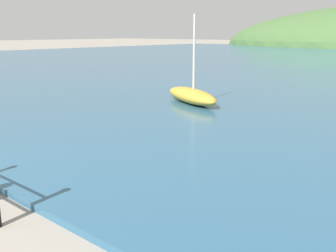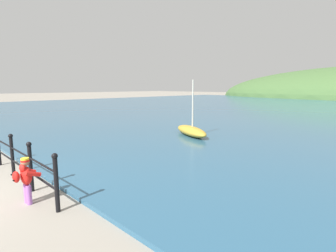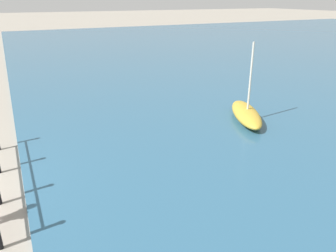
{
  "view_description": "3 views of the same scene",
  "coord_description": "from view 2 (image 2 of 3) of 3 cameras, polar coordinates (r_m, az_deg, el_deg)",
  "views": [
    {
      "loc": [
        6.45,
        -0.42,
        2.28
      ],
      "look_at": [
        2.47,
        4.18,
        0.83
      ],
      "focal_mm": 42.0,
      "sensor_mm": 36.0,
      "label": 1
    },
    {
      "loc": [
        7.12,
        -0.44,
        2.48
      ],
      "look_at": [
        1.11,
        5.59,
        1.2
      ],
      "focal_mm": 28.0,
      "sensor_mm": 36.0,
      "label": 2
    },
    {
      "loc": [
        7.48,
        2.14,
        4.13
      ],
      "look_at": [
        0.63,
        5.49,
        1.12
      ],
      "focal_mm": 35.0,
      "sensor_mm": 36.0,
      "label": 3
    }
  ],
  "objects": [
    {
      "name": "water",
      "position": [
        33.3,
        32.46,
        3.06
      ],
      "size": [
        80.0,
        60.0,
        0.1
      ],
      "primitive_type": "cube",
      "color": "#2D5B7A",
      "rests_on": "ground"
    },
    {
      "name": "iron_railing",
      "position": [
        7.75,
        -29.43,
        -6.28
      ],
      "size": [
        4.58,
        0.12,
        1.21
      ],
      "color": "black",
      "rests_on": "ground"
    },
    {
      "name": "child_in_coat",
      "position": [
        6.38,
        -28.63,
        -9.62
      ],
      "size": [
        0.39,
        0.53,
        1.0
      ],
      "color": "#AD66C6",
      "rests_on": "ground"
    },
    {
      "name": "boat_mid_harbor",
      "position": [
        12.89,
        5.07,
        -1.01
      ],
      "size": [
        2.89,
        1.95,
        2.71
      ],
      "color": "gold",
      "rests_on": "water"
    }
  ]
}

